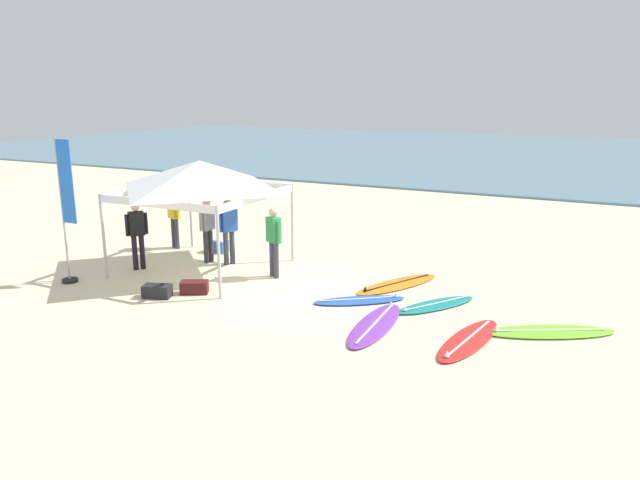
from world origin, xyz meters
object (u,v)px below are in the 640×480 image
(person_grey, at_px, (207,226))
(banner_flag, at_px, (67,217))
(surfboard_purple, at_px, (375,324))
(person_black, at_px, (137,231))
(person_yellow, at_px, (174,214))
(surfboard_blue, at_px, (360,300))
(person_blue, at_px, (228,227))
(surfboard_lime, at_px, (549,332))
(surfboard_red, at_px, (469,340))
(surfboard_teal, at_px, (436,305))
(surfboard_orange, at_px, (397,284))
(gear_bag_by_pole, at_px, (194,287))
(gear_bag_near_tent, at_px, (157,291))
(person_green, at_px, (274,237))
(cooler_box, at_px, (219,245))
(canopy_tent, at_px, (200,175))

(person_grey, bearing_deg, banner_flag, -123.41)
(surfboard_purple, height_order, person_black, person_black)
(person_yellow, bearing_deg, surfboard_blue, -16.09)
(person_black, relative_size, person_blue, 1.00)
(surfboard_lime, distance_m, surfboard_blue, 3.82)
(surfboard_lime, bearing_deg, surfboard_red, -140.85)
(surfboard_teal, xyz_separation_m, surfboard_lime, (2.28, -0.48, -0.00))
(surfboard_orange, bearing_deg, gear_bag_by_pole, -147.51)
(surfboard_teal, relative_size, gear_bag_near_tent, 3.28)
(surfboard_orange, relative_size, person_blue, 1.43)
(surfboard_red, xyz_separation_m, gear_bag_near_tent, (-6.66, -0.59, 0.10))
(surfboard_purple, bearing_deg, gear_bag_by_pole, 179.50)
(surfboard_red, bearing_deg, person_green, 160.50)
(surfboard_teal, bearing_deg, person_yellow, 169.84)
(surfboard_orange, relative_size, cooler_box, 4.90)
(canopy_tent, distance_m, gear_bag_near_tent, 3.16)
(person_green, relative_size, banner_flag, 0.50)
(surfboard_lime, distance_m, gear_bag_by_pole, 7.43)
(surfboard_red, bearing_deg, person_black, 174.05)
(person_green, height_order, person_blue, same)
(surfboard_lime, height_order, person_blue, person_blue)
(surfboard_lime, bearing_deg, surfboard_purple, -160.38)
(surfboard_blue, bearing_deg, gear_bag_by_pole, -162.72)
(canopy_tent, bearing_deg, surfboard_lime, -3.94)
(surfboard_blue, bearing_deg, surfboard_lime, -0.78)
(surfboard_teal, height_order, person_green, person_green)
(person_yellow, relative_size, person_blue, 1.00)
(canopy_tent, relative_size, surfboard_purple, 1.38)
(surfboard_blue, xyz_separation_m, person_grey, (-4.72, 1.07, 0.95))
(surfboard_lime, relative_size, cooler_box, 4.99)
(person_black, height_order, gear_bag_near_tent, person_black)
(person_yellow, height_order, cooler_box, person_yellow)
(person_green, height_order, gear_bag_by_pole, person_green)
(gear_bag_by_pole, bearing_deg, person_green, 61.01)
(surfboard_lime, relative_size, person_grey, 1.46)
(person_green, bearing_deg, surfboard_orange, 13.05)
(banner_flag, bearing_deg, surfboard_teal, 14.92)
(person_green, distance_m, person_blue, 1.66)
(gear_bag_near_tent, distance_m, cooler_box, 3.82)
(surfboard_orange, relative_size, gear_bag_by_pole, 4.08)
(surfboard_purple, relative_size, person_grey, 1.45)
(surfboard_red, bearing_deg, banner_flag, -175.94)
(surfboard_teal, relative_size, cooler_box, 3.93)
(surfboard_blue, height_order, person_grey, person_grey)
(surfboard_purple, height_order, cooler_box, cooler_box)
(surfboard_teal, bearing_deg, surfboard_lime, -11.88)
(canopy_tent, height_order, person_blue, canopy_tent)
(surfboard_blue, bearing_deg, surfboard_orange, 74.89)
(gear_bag_by_pole, distance_m, cooler_box, 3.49)
(person_green, bearing_deg, gear_bag_near_tent, -123.45)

